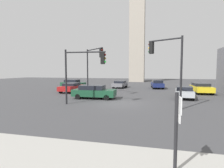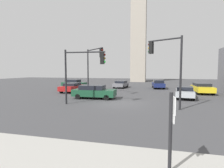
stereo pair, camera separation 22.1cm
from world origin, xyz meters
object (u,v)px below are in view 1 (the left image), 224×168
traffic_light_2 (84,65)px  car_4 (201,88)px  direction_sign (177,123)px  car_1 (94,92)px  car_3 (71,87)px  car_0 (184,92)px  car_5 (73,84)px  car_2 (120,84)px  car_6 (157,84)px  traffic_light_1 (166,58)px  traffic_light_0 (94,61)px

traffic_light_2 → car_4: (12.11, 11.02, -2.77)m
direction_sign → car_1: (-6.95, 12.97, -0.79)m
car_1 → car_3: bearing=133.6°
car_0 → car_5: size_ratio=1.06×
car_2 → car_4: (11.97, -5.08, 0.07)m
direction_sign → car_6: size_ratio=0.50×
car_0 → car_1: 9.98m
traffic_light_2 → car_1: size_ratio=1.06×
car_0 → car_6: (-2.72, 10.32, 0.06)m
direction_sign → car_4: (5.51, 20.54, -0.81)m
car_0 → car_4: 5.61m
car_5 → direction_sign: bearing=-52.0°
car_4 → car_5: size_ratio=1.04×
traffic_light_2 → car_6: 17.97m
traffic_light_1 → car_5: traffic_light_1 is taller
traffic_light_2 → car_1: (-0.35, 3.45, -2.74)m
traffic_light_2 → traffic_light_0: bearing=97.4°
direction_sign → car_1: 14.73m
traffic_light_1 → car_1: bearing=4.6°
car_0 → car_2: bearing=-130.6°
car_1 → car_6: bearing=60.1°
car_5 → car_0: bearing=-17.8°
direction_sign → car_0: (2.65, 15.71, -0.85)m
traffic_light_2 → car_2: bearing=85.8°
direction_sign → car_5: direction_sign is taller
traffic_light_0 → car_0: traffic_light_0 is taller
direction_sign → car_4: size_ratio=0.50×
traffic_light_2 → direction_sign: bearing=-58.9°
traffic_light_0 → car_2: size_ratio=1.33×
traffic_light_0 → car_4: 14.67m
direction_sign → car_6: bearing=87.5°
traffic_light_2 → car_3: 10.41m
traffic_light_0 → car_1: (0.76, -2.19, -3.36)m
car_6 → car_3: bearing=118.7°
direction_sign → car_2: bearing=101.5°
car_1 → car_2: bearing=85.6°
traffic_light_1 → car_0: traffic_light_1 is taller
traffic_light_1 → traffic_light_0: bearing=-5.8°
traffic_light_1 → car_2: bearing=-39.3°
direction_sign → car_0: size_ratio=0.49×
direction_sign → traffic_light_1: size_ratio=0.40×
traffic_light_2 → car_5: size_ratio=1.12×
car_2 → car_1: bearing=2.8°
car_6 → traffic_light_1: bearing=175.9°
traffic_light_1 → car_4: size_ratio=1.25×
direction_sign → car_0: 15.96m
traffic_light_0 → traffic_light_1: traffic_light_0 is taller
car_5 → car_6: (14.34, 2.70, -0.01)m
traffic_light_0 → car_1: traffic_light_0 is taller
car_0 → traffic_light_1: bearing=-15.3°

